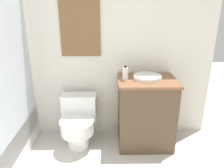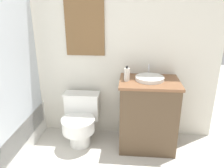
{
  "view_description": "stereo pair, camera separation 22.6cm",
  "coord_description": "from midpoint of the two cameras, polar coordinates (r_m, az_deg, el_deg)",
  "views": [
    {
      "loc": [
        0.35,
        -0.28,
        1.62
      ],
      "look_at": [
        0.39,
        1.84,
        0.84
      ],
      "focal_mm": 35.0,
      "sensor_mm": 36.0,
      "label": 1
    },
    {
      "loc": [
        0.57,
        -0.28,
        1.62
      ],
      "look_at": [
        0.39,
        1.84,
        0.84
      ],
      "focal_mm": 35.0,
      "sensor_mm": 36.0,
      "label": 2
    }
  ],
  "objects": [
    {
      "name": "sink",
      "position": [
        2.47,
        6.62,
        1.79
      ],
      "size": [
        0.32,
        0.35,
        0.13
      ],
      "color": "white",
      "rests_on": "vanity"
    },
    {
      "name": "toilet",
      "position": [
        2.68,
        -11.25,
        -9.51
      ],
      "size": [
        0.43,
        0.53,
        0.6
      ],
      "color": "white",
      "rests_on": "ground_plane"
    },
    {
      "name": "soap_bottle",
      "position": [
        2.38,
        0.78,
        2.62
      ],
      "size": [
        0.06,
        0.06,
        0.17
      ],
      "color": "silver",
      "rests_on": "vanity"
    },
    {
      "name": "vanity",
      "position": [
        2.61,
        6.31,
        -7.44
      ],
      "size": [
        0.66,
        0.51,
        0.83
      ],
      "color": "brown",
      "rests_on": "ground_plane"
    },
    {
      "name": "wall_back",
      "position": [
        2.66,
        -11.21,
        11.77
      ],
      "size": [
        3.24,
        0.07,
        2.5
      ],
      "color": "silver",
      "rests_on": "ground_plane"
    }
  ]
}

